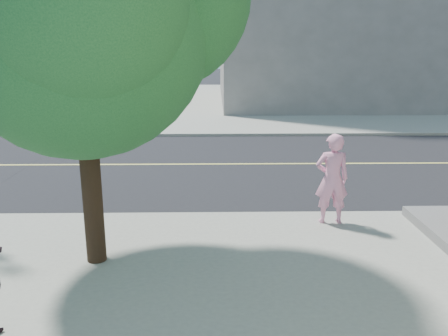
{
  "coord_description": "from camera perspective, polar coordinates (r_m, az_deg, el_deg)",
  "views": [
    {
      "loc": [
        4.59,
        -8.98,
        3.42
      ],
      "look_at": [
        4.74,
        -0.89,
        1.3
      ],
      "focal_mm": 36.81,
      "sensor_mm": 36.0,
      "label": 1
    }
  ],
  "objects": [
    {
      "name": "sidewalk_ne",
      "position": [
        31.93,
        15.31,
        8.13
      ],
      "size": [
        29.0,
        25.0,
        0.12
      ],
      "primitive_type": "cube",
      "color": "gray",
      "rests_on": "ground"
    },
    {
      "name": "road_ew",
      "position": [
        14.64,
        -19.3,
        0.36
      ],
      "size": [
        140.0,
        9.0,
        0.01
      ],
      "primitive_type": "cube",
      "color": "black",
      "rests_on": "ground"
    },
    {
      "name": "man_on_phone",
      "position": [
        9.0,
        13.26,
        -1.32
      ],
      "size": [
        0.65,
        0.43,
        1.76
      ],
      "primitive_type": "imported",
      "rotation": [
        0.0,
        0.0,
        3.13
      ],
      "color": "pink",
      "rests_on": "sidewalk_se"
    }
  ]
}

